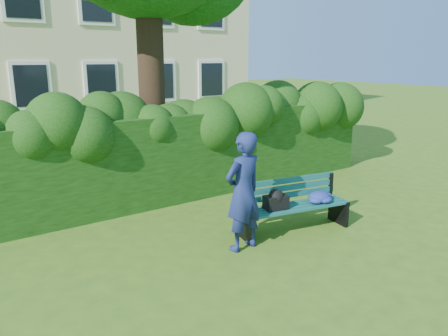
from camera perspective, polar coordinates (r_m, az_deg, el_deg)
ground at (r=7.84m, az=2.56°, el=-7.63°), size 80.00×80.00×0.00m
hedge at (r=9.33m, az=-5.70°, el=1.68°), size 10.00×1.00×1.80m
park_bench at (r=7.62m, az=9.50°, el=-4.49°), size 2.04×0.91×0.89m
man_reading at (r=6.67m, az=2.53°, el=-3.13°), size 0.72×0.52×1.86m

